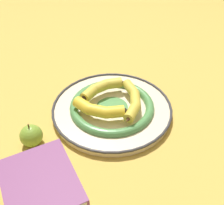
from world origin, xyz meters
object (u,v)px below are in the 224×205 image
object	(u,v)px
banana_c	(133,100)
apple	(31,136)
decorative_bowl	(112,108)
banana_a	(102,87)
banana_b	(97,109)
book_stack	(44,194)

from	to	relation	value
banana_c	apple	world-z (taller)	apple
decorative_bowl	banana_a	size ratio (longest dim) A/B	2.43
banana_b	apple	world-z (taller)	apple
banana_a	apple	distance (m)	0.28
banana_a	book_stack	xyz separation A→B (m)	(-0.08, 0.40, -0.00)
banana_b	banana_c	size ratio (longest dim) A/B	0.97
banana_b	apple	distance (m)	0.20
banana_b	banana_a	bearing A→B (deg)	100.53
book_stack	banana_c	bearing A→B (deg)	127.44
decorative_bowl	banana_b	size ratio (longest dim) A/B	2.17
banana_c	decorative_bowl	bearing A→B (deg)	84.88
book_stack	apple	size ratio (longest dim) A/B	3.04
decorative_bowl	book_stack	distance (m)	0.36
decorative_bowl	banana_a	world-z (taller)	banana_a
banana_a	apple	bearing A→B (deg)	10.01
decorative_bowl	banana_c	bearing A→B (deg)	-157.55
banana_a	apple	xyz separation A→B (m)	(0.08, 0.27, -0.02)
banana_a	banana_c	size ratio (longest dim) A/B	0.86
banana_b	banana_c	xyz separation A→B (m)	(-0.08, -0.09, -0.00)
decorative_bowl	banana_a	distance (m)	0.08
banana_b	book_stack	distance (m)	0.30
banana_b	book_stack	xyz separation A→B (m)	(-0.04, 0.29, -0.00)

